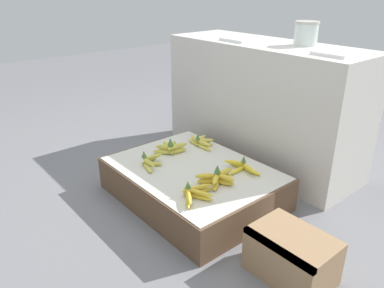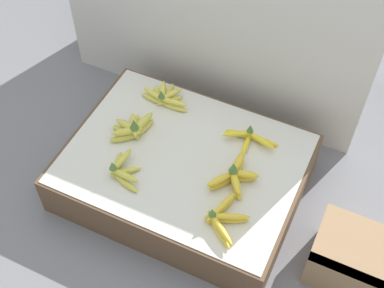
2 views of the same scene
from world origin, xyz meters
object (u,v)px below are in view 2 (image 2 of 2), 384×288
Objects in this scene: banana_bunch_back_midleft at (250,138)px; banana_bunch_middle_left at (133,128)px; banana_bunch_front_midleft at (222,218)px; banana_bunch_middle_midleft at (234,176)px; wooden_crate at (359,261)px; banana_bunch_front_left at (122,170)px; banana_bunch_back_left at (165,97)px.

banana_bunch_middle_left is at bearing -159.87° from banana_bunch_back_midleft.
banana_bunch_middle_midleft is (-0.03, 0.19, 0.01)m from banana_bunch_front_midleft.
banana_bunch_front_midleft reaches higher than banana_bunch_back_midleft.
banana_bunch_middle_midleft is at bearing 98.78° from banana_bunch_front_midleft.
banana_bunch_front_midleft is 1.00× the size of banana_bunch_back_midleft.
banana_bunch_front_left reaches higher than wooden_crate.
banana_bunch_middle_midleft is 0.51m from banana_bunch_back_left.
banana_bunch_front_left reaches higher than banana_bunch_back_midleft.
banana_bunch_middle_left reaches higher than banana_bunch_front_midleft.
banana_bunch_front_left is 0.44m from banana_bunch_front_midleft.
banana_bunch_front_midleft is at bearing -44.03° from banana_bunch_back_left.
banana_bunch_back_left is at bearing 80.96° from banana_bunch_middle_left.
wooden_crate is 0.96m from banana_bunch_front_left.
banana_bunch_front_left is 0.44m from banana_bunch_middle_midleft.
wooden_crate is at bearing 5.36° from banana_bunch_front_left.
banana_bunch_middle_midleft is at bearing -84.92° from banana_bunch_back_midleft.
wooden_crate is 0.56m from banana_bunch_middle_midleft.
banana_bunch_back_left is 0.99× the size of banana_bunch_back_midleft.
banana_bunch_back_midleft is (0.45, 0.17, -0.01)m from banana_bunch_middle_left.
banana_bunch_front_midleft reaches higher than wooden_crate.
banana_bunch_front_midleft is (0.44, -0.03, -0.00)m from banana_bunch_front_left.
banana_bunch_front_midleft is 1.01× the size of banana_bunch_back_left.
banana_bunch_back_midleft is at bearing 95.08° from banana_bunch_middle_midleft.
wooden_crate is at bearing -18.88° from banana_bunch_back_left.
wooden_crate is 1.02m from banana_bunch_middle_left.
banana_bunch_back_left reaches higher than banana_bunch_back_midleft.
banana_bunch_back_left is (-0.47, 0.45, -0.00)m from banana_bunch_front_midleft.
banana_bunch_front_left is 0.42m from banana_bunch_back_left.
banana_bunch_middle_left is 0.92× the size of banana_bunch_middle_midleft.
banana_bunch_middle_left is at bearing 155.40° from banana_bunch_front_midleft.
banana_bunch_middle_left is at bearing 174.72° from banana_bunch_middle_midleft.
banana_bunch_back_midleft is (0.39, 0.37, -0.00)m from banana_bunch_front_left.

